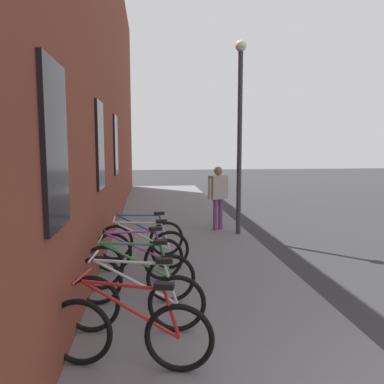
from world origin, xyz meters
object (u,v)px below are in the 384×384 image
at_px(bicycle_mid_rack, 129,332).
at_px(street_lamp, 240,121).
at_px(bicycle_leaning_wall, 142,249).
at_px(bicycle_far_end, 142,239).
at_px(pedestrian_near_bus, 218,191).
at_px(bicycle_end_of_row, 135,261).
at_px(bicycle_under_window, 135,301).
at_px(bicycle_by_door, 135,277).

xyz_separation_m(bicycle_mid_rack, street_lamp, (5.92, -2.51, 2.50)).
relative_size(bicycle_leaning_wall, bicycle_far_end, 1.01).
relative_size(bicycle_far_end, pedestrian_near_bus, 1.02).
relative_size(bicycle_end_of_row, bicycle_leaning_wall, 0.95).
xyz_separation_m(bicycle_leaning_wall, pedestrian_near_bus, (3.30, -2.00, 0.65)).
xyz_separation_m(bicycle_far_end, pedestrian_near_bus, (2.51, -2.01, 0.65)).
bearing_deg(bicycle_mid_rack, bicycle_end_of_row, 0.65).
distance_m(bicycle_under_window, bicycle_end_of_row, 1.66).
bearing_deg(bicycle_under_window, bicycle_far_end, -0.66).
height_order(bicycle_under_window, bicycle_by_door, same).
bearing_deg(bicycle_leaning_wall, bicycle_end_of_row, 172.05).
relative_size(bicycle_under_window, bicycle_leaning_wall, 1.00).
relative_size(bicycle_leaning_wall, street_lamp, 0.37).
relative_size(bicycle_by_door, bicycle_far_end, 1.01).
height_order(bicycle_end_of_row, bicycle_far_end, same).
distance_m(bicycle_by_door, bicycle_leaning_wall, 1.52).
xyz_separation_m(bicycle_under_window, street_lamp, (5.13, -2.49, 2.50)).
xyz_separation_m(bicycle_under_window, pedestrian_near_bus, (5.70, -2.05, 0.65)).
bearing_deg(bicycle_leaning_wall, street_lamp, -41.81).
height_order(bicycle_end_of_row, street_lamp, street_lamp).
bearing_deg(street_lamp, bicycle_by_door, 149.44).
height_order(bicycle_end_of_row, bicycle_leaning_wall, same).
relative_size(bicycle_under_window, pedestrian_near_bus, 1.03).
distance_m(bicycle_mid_rack, street_lamp, 6.90).
bearing_deg(bicycle_mid_rack, bicycle_leaning_wall, -1.35).
relative_size(pedestrian_near_bus, street_lamp, 0.35).
xyz_separation_m(bicycle_under_window, bicycle_by_door, (0.88, 0.02, 0.00)).
height_order(pedestrian_near_bus, street_lamp, street_lamp).
distance_m(bicycle_far_end, pedestrian_near_bus, 3.29).
relative_size(bicycle_mid_rack, bicycle_under_window, 0.98).
bearing_deg(bicycle_far_end, street_lamp, -51.57).
relative_size(bicycle_mid_rack, bicycle_leaning_wall, 0.98).
bearing_deg(bicycle_end_of_row, bicycle_under_window, -178.08).
distance_m(pedestrian_near_bus, street_lamp, 1.98).
xyz_separation_m(bicycle_mid_rack, bicycle_end_of_row, (2.46, 0.03, -0.00)).
bearing_deg(bicycle_leaning_wall, bicycle_by_door, 177.36).
relative_size(bicycle_far_end, street_lamp, 0.36).
relative_size(bicycle_under_window, bicycle_far_end, 1.01).
distance_m(bicycle_mid_rack, bicycle_by_door, 1.68).
bearing_deg(bicycle_end_of_row, street_lamp, -36.25).
height_order(bicycle_far_end, pedestrian_near_bus, pedestrian_near_bus).
distance_m(bicycle_mid_rack, bicycle_under_window, 0.79).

